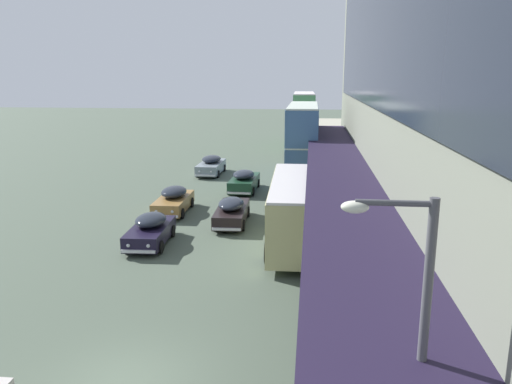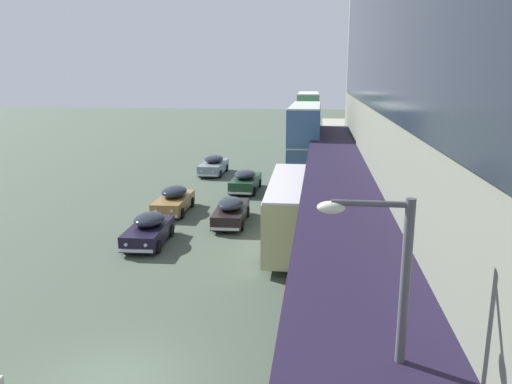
{
  "view_description": "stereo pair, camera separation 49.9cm",
  "coord_description": "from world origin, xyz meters",
  "px_view_note": "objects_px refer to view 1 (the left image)",
  "views": [
    {
      "loc": [
        4.96,
        -11.82,
        8.39
      ],
      "look_at": [
        1.61,
        18.56,
        1.29
      ],
      "focal_mm": 35.0,
      "sensor_mm": 36.0,
      "label": 1
    },
    {
      "loc": [
        5.45,
        -11.76,
        8.39
      ],
      "look_at": [
        1.61,
        18.56,
        1.29
      ],
      "focal_mm": 35.0,
      "sensor_mm": 36.0,
      "label": 2
    }
  ],
  "objects_px": {
    "sedan_trailing_near": "(232,211)",
    "sedan_oncoming_rear": "(244,181)",
    "transit_bus_kerbside_front": "(304,118)",
    "street_lamp": "(411,354)",
    "transit_bus_kerbside_rear": "(303,138)",
    "fire_hydrant": "(345,241)",
    "sedan_lead_mid": "(150,230)",
    "sedan_far_back": "(211,165)",
    "pedestrian_at_kerb": "(361,257)",
    "transit_bus_kerbside_far": "(297,207)",
    "sedan_trailing_mid": "(174,200)"
  },
  "relations": [
    {
      "from": "transit_bus_kerbside_far",
      "to": "pedestrian_at_kerb",
      "type": "bearing_deg",
      "value": -60.45
    },
    {
      "from": "transit_bus_kerbside_front",
      "to": "sedan_trailing_mid",
      "type": "relative_size",
      "value": 2.38
    },
    {
      "from": "pedestrian_at_kerb",
      "to": "sedan_lead_mid",
      "type": "bearing_deg",
      "value": 158.52
    },
    {
      "from": "transit_bus_kerbside_front",
      "to": "sedan_lead_mid",
      "type": "xyz_separation_m",
      "value": [
        -7.09,
        -38.01,
        -2.71
      ]
    },
    {
      "from": "transit_bus_kerbside_front",
      "to": "sedan_trailing_mid",
      "type": "height_order",
      "value": "transit_bus_kerbside_front"
    },
    {
      "from": "transit_bus_kerbside_far",
      "to": "sedan_oncoming_rear",
      "type": "xyz_separation_m",
      "value": [
        -4.24,
        11.57,
        -1.12
      ]
    },
    {
      "from": "transit_bus_kerbside_front",
      "to": "sedan_lead_mid",
      "type": "relative_size",
      "value": 2.51
    },
    {
      "from": "sedan_lead_mid",
      "to": "sedan_oncoming_rear",
      "type": "height_order",
      "value": "sedan_oncoming_rear"
    },
    {
      "from": "sedan_lead_mid",
      "to": "sedan_trailing_mid",
      "type": "xyz_separation_m",
      "value": [
        -0.49,
        6.16,
        0.02
      ]
    },
    {
      "from": "transit_bus_kerbside_far",
      "to": "fire_hydrant",
      "type": "xyz_separation_m",
      "value": [
        2.46,
        -0.78,
        -1.41
      ]
    },
    {
      "from": "transit_bus_kerbside_far",
      "to": "sedan_far_back",
      "type": "bearing_deg",
      "value": 114.12
    },
    {
      "from": "sedan_lead_mid",
      "to": "sedan_oncoming_rear",
      "type": "xyz_separation_m",
      "value": [
        3.15,
        12.51,
        0.03
      ]
    },
    {
      "from": "sedan_trailing_mid",
      "to": "sedan_far_back",
      "type": "bearing_deg",
      "value": 90.54
    },
    {
      "from": "sedan_far_back",
      "to": "sedan_trailing_near",
      "type": "bearing_deg",
      "value": -74.24
    },
    {
      "from": "transit_bus_kerbside_front",
      "to": "pedestrian_at_kerb",
      "type": "relative_size",
      "value": 5.96
    },
    {
      "from": "sedan_oncoming_rear",
      "to": "transit_bus_kerbside_far",
      "type": "bearing_deg",
      "value": -69.87
    },
    {
      "from": "sedan_lead_mid",
      "to": "sedan_trailing_mid",
      "type": "height_order",
      "value": "sedan_trailing_mid"
    },
    {
      "from": "transit_bus_kerbside_front",
      "to": "fire_hydrant",
      "type": "height_order",
      "value": "transit_bus_kerbside_front"
    },
    {
      "from": "sedan_trailing_near",
      "to": "fire_hydrant",
      "type": "relative_size",
      "value": 7.06
    },
    {
      "from": "sedan_trailing_mid",
      "to": "transit_bus_kerbside_far",
      "type": "bearing_deg",
      "value": -33.53
    },
    {
      "from": "transit_bus_kerbside_rear",
      "to": "transit_bus_kerbside_far",
      "type": "bearing_deg",
      "value": -89.84
    },
    {
      "from": "sedan_far_back",
      "to": "pedestrian_at_kerb",
      "type": "xyz_separation_m",
      "value": [
        10.8,
        -22.82,
        0.38
      ]
    },
    {
      "from": "transit_bus_kerbside_front",
      "to": "sedan_lead_mid",
      "type": "distance_m",
      "value": 38.77
    },
    {
      "from": "sedan_oncoming_rear",
      "to": "sedan_trailing_near",
      "type": "bearing_deg",
      "value": -87.3
    },
    {
      "from": "sedan_lead_mid",
      "to": "sedan_trailing_near",
      "type": "relative_size",
      "value": 0.89
    },
    {
      "from": "sedan_oncoming_rear",
      "to": "pedestrian_at_kerb",
      "type": "distance_m",
      "value": 17.96
    },
    {
      "from": "sedan_far_back",
      "to": "sedan_trailing_mid",
      "type": "height_order",
      "value": "sedan_far_back"
    },
    {
      "from": "sedan_trailing_mid",
      "to": "sedan_oncoming_rear",
      "type": "bearing_deg",
      "value": 60.18
    },
    {
      "from": "sedan_trailing_near",
      "to": "sedan_oncoming_rear",
      "type": "relative_size",
      "value": 1.03
    },
    {
      "from": "sedan_lead_mid",
      "to": "sedan_oncoming_rear",
      "type": "bearing_deg",
      "value": 75.85
    },
    {
      "from": "transit_bus_kerbside_front",
      "to": "street_lamp",
      "type": "relative_size",
      "value": 1.72
    },
    {
      "from": "sedan_far_back",
      "to": "fire_hydrant",
      "type": "height_order",
      "value": "sedan_far_back"
    },
    {
      "from": "transit_bus_kerbside_rear",
      "to": "sedan_trailing_near",
      "type": "bearing_deg",
      "value": -104.75
    },
    {
      "from": "transit_bus_kerbside_front",
      "to": "street_lamp",
      "type": "distance_m",
      "value": 54.02
    },
    {
      "from": "transit_bus_kerbside_rear",
      "to": "fire_hydrant",
      "type": "distance_m",
      "value": 18.7
    },
    {
      "from": "transit_bus_kerbside_rear",
      "to": "sedan_oncoming_rear",
      "type": "xyz_separation_m",
      "value": [
        -4.19,
        -5.98,
        -2.5
      ]
    },
    {
      "from": "sedan_trailing_mid",
      "to": "fire_hydrant",
      "type": "distance_m",
      "value": 11.95
    },
    {
      "from": "transit_bus_kerbside_rear",
      "to": "fire_hydrant",
      "type": "height_order",
      "value": "transit_bus_kerbside_rear"
    },
    {
      "from": "sedan_trailing_near",
      "to": "sedan_trailing_mid",
      "type": "distance_m",
      "value": 4.54
    },
    {
      "from": "sedan_trailing_near",
      "to": "sedan_oncoming_rear",
      "type": "xyz_separation_m",
      "value": [
        -0.4,
        8.43,
        0.03
      ]
    },
    {
      "from": "transit_bus_kerbside_rear",
      "to": "sedan_trailing_mid",
      "type": "xyz_separation_m",
      "value": [
        -7.83,
        -12.32,
        -2.5
      ]
    },
    {
      "from": "transit_bus_kerbside_rear",
      "to": "street_lamp",
      "type": "height_order",
      "value": "street_lamp"
    },
    {
      "from": "transit_bus_kerbside_front",
      "to": "street_lamp",
      "type": "height_order",
      "value": "street_lamp"
    },
    {
      "from": "transit_bus_kerbside_front",
      "to": "sedan_oncoming_rear",
      "type": "relative_size",
      "value": 2.3
    },
    {
      "from": "transit_bus_kerbside_rear",
      "to": "sedan_oncoming_rear",
      "type": "height_order",
      "value": "transit_bus_kerbside_rear"
    },
    {
      "from": "sedan_lead_mid",
      "to": "sedan_trailing_near",
      "type": "bearing_deg",
      "value": 48.96
    },
    {
      "from": "transit_bus_kerbside_rear",
      "to": "street_lamp",
      "type": "relative_size",
      "value": 1.79
    },
    {
      "from": "transit_bus_kerbside_far",
      "to": "sedan_trailing_mid",
      "type": "distance_m",
      "value": 9.52
    },
    {
      "from": "pedestrian_at_kerb",
      "to": "street_lamp",
      "type": "distance_m",
      "value": 12.25
    },
    {
      "from": "sedan_oncoming_rear",
      "to": "pedestrian_at_kerb",
      "type": "height_order",
      "value": "pedestrian_at_kerb"
    }
  ]
}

